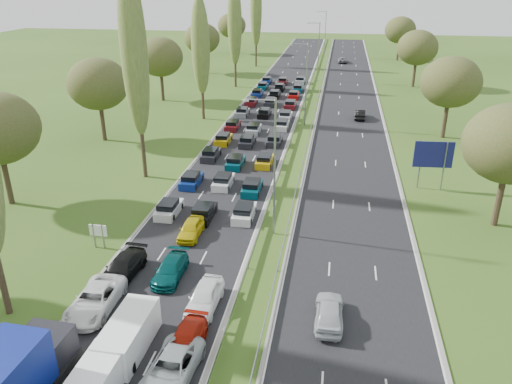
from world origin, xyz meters
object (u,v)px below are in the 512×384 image
at_px(near_car_2, 95,300).
at_px(white_van_front, 96,383).
at_px(direction_sign, 433,157).
at_px(white_van_rear, 130,333).
at_px(near_car_3, 123,268).
at_px(info_sign, 98,233).

xyz_separation_m(near_car_2, white_van_front, (3.56, -7.15, 0.23)).
distance_m(white_van_front, direction_sign, 39.28).
relative_size(white_van_front, white_van_rear, 0.94).
bearing_deg(white_van_rear, near_car_3, 117.55).
height_order(white_van_front, direction_sign, direction_sign).
xyz_separation_m(white_van_rear, direction_sign, (21.46, 28.61, 2.47)).
distance_m(near_car_2, direction_sign, 36.00).
relative_size(white_van_rear, direction_sign, 1.03).
bearing_deg(info_sign, white_van_front, -64.86).
bearing_deg(info_sign, direction_sign, 31.33).
bearing_deg(near_car_3, white_van_rear, -59.54).
relative_size(near_car_3, white_van_rear, 0.97).
distance_m(white_van_front, white_van_rear, 4.04).
bearing_deg(near_car_2, white_van_rear, -40.30).
bearing_deg(near_car_2, direction_sign, 44.26).
bearing_deg(white_van_front, white_van_rear, 87.33).
relative_size(white_van_front, direction_sign, 0.97).
distance_m(white_van_rear, info_sign, 13.29).
height_order(near_car_3, white_van_rear, white_van_rear).
height_order(near_car_3, info_sign, info_sign).
xyz_separation_m(white_van_front, white_van_rear, (0.25, 4.03, 0.06)).
bearing_deg(direction_sign, near_car_2, -134.75).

